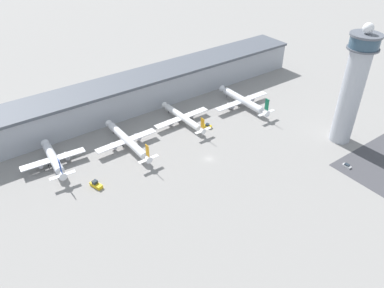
{
  "coord_description": "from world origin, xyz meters",
  "views": [
    {
      "loc": [
        -95.78,
        -117.67,
        113.19
      ],
      "look_at": [
        -5.87,
        6.55,
        7.91
      ],
      "focal_mm": 35.0,
      "sensor_mm": 36.0,
      "label": 1
    }
  ],
  "objects_px": {
    "airplane_gate_bravo": "(127,140)",
    "airplane_gate_charlie": "(183,117)",
    "airplane_gate_alpha": "(53,159)",
    "car_red_hatchback": "(347,166)",
    "control_tower": "(353,86)",
    "service_truck_catering": "(206,126)",
    "airplane_gate_delta": "(243,101)",
    "service_truck_fuel": "(96,185)"
  },
  "relations": [
    {
      "from": "airplane_gate_bravo",
      "to": "airplane_gate_charlie",
      "type": "relative_size",
      "value": 1.13
    },
    {
      "from": "airplane_gate_alpha",
      "to": "car_red_hatchback",
      "type": "relative_size",
      "value": 7.84
    },
    {
      "from": "control_tower",
      "to": "service_truck_catering",
      "type": "bearing_deg",
      "value": 134.48
    },
    {
      "from": "control_tower",
      "to": "airplane_gate_alpha",
      "type": "height_order",
      "value": "control_tower"
    },
    {
      "from": "airplane_gate_bravo",
      "to": "car_red_hatchback",
      "type": "distance_m",
      "value": 111.15
    },
    {
      "from": "car_red_hatchback",
      "to": "service_truck_catering",
      "type": "bearing_deg",
      "value": 115.69
    },
    {
      "from": "airplane_gate_delta",
      "to": "service_truck_catering",
      "type": "distance_m",
      "value": 34.0
    },
    {
      "from": "airplane_gate_bravo",
      "to": "service_truck_fuel",
      "type": "xyz_separation_m",
      "value": [
        -26.63,
        -19.44,
        -3.38
      ]
    },
    {
      "from": "car_red_hatchback",
      "to": "airplane_gate_charlie",
      "type": "bearing_deg",
      "value": 117.27
    },
    {
      "from": "airplane_gate_bravo",
      "to": "service_truck_fuel",
      "type": "height_order",
      "value": "airplane_gate_bravo"
    },
    {
      "from": "airplane_gate_alpha",
      "to": "airplane_gate_charlie",
      "type": "relative_size",
      "value": 0.85
    },
    {
      "from": "car_red_hatchback",
      "to": "service_truck_fuel",
      "type": "bearing_deg",
      "value": 151.16
    },
    {
      "from": "airplane_gate_alpha",
      "to": "airplane_gate_delta",
      "type": "relative_size",
      "value": 0.79
    },
    {
      "from": "airplane_gate_bravo",
      "to": "airplane_gate_delta",
      "type": "height_order",
      "value": "airplane_gate_delta"
    },
    {
      "from": "airplane_gate_alpha",
      "to": "airplane_gate_charlie",
      "type": "height_order",
      "value": "airplane_gate_alpha"
    },
    {
      "from": "control_tower",
      "to": "airplane_gate_delta",
      "type": "distance_m",
      "value": 66.65
    },
    {
      "from": "airplane_gate_delta",
      "to": "service_truck_catering",
      "type": "height_order",
      "value": "airplane_gate_delta"
    },
    {
      "from": "airplane_gate_bravo",
      "to": "service_truck_fuel",
      "type": "relative_size",
      "value": 6.39
    },
    {
      "from": "airplane_gate_bravo",
      "to": "airplane_gate_charlie",
      "type": "bearing_deg",
      "value": 5.17
    },
    {
      "from": "control_tower",
      "to": "airplane_gate_delta",
      "type": "xyz_separation_m",
      "value": [
        -17.83,
        58.12,
        -27.3
      ]
    },
    {
      "from": "airplane_gate_delta",
      "to": "airplane_gate_charlie",
      "type": "bearing_deg",
      "value": 172.36
    },
    {
      "from": "airplane_gate_alpha",
      "to": "service_truck_catering",
      "type": "xyz_separation_m",
      "value": [
        82.59,
        -14.62,
        -3.82
      ]
    },
    {
      "from": "airplane_gate_alpha",
      "to": "car_red_hatchback",
      "type": "distance_m",
      "value": 143.38
    },
    {
      "from": "airplane_gate_bravo",
      "to": "service_truck_catering",
      "type": "bearing_deg",
      "value": -10.22
    },
    {
      "from": "control_tower",
      "to": "airplane_gate_bravo",
      "type": "bearing_deg",
      "value": 148.12
    },
    {
      "from": "control_tower",
      "to": "airplane_gate_alpha",
      "type": "bearing_deg",
      "value": 153.5
    },
    {
      "from": "control_tower",
      "to": "airplane_gate_charlie",
      "type": "height_order",
      "value": "control_tower"
    },
    {
      "from": "airplane_gate_bravo",
      "to": "service_truck_catering",
      "type": "relative_size",
      "value": 6.9
    },
    {
      "from": "airplane_gate_bravo",
      "to": "service_truck_fuel",
      "type": "distance_m",
      "value": 33.15
    },
    {
      "from": "airplane_gate_alpha",
      "to": "service_truck_fuel",
      "type": "distance_m",
      "value": 27.92
    },
    {
      "from": "control_tower",
      "to": "service_truck_fuel",
      "type": "height_order",
      "value": "control_tower"
    },
    {
      "from": "airplane_gate_charlie",
      "to": "car_red_hatchback",
      "type": "bearing_deg",
      "value": -62.73
    },
    {
      "from": "airplane_gate_delta",
      "to": "service_truck_catering",
      "type": "bearing_deg",
      "value": -169.66
    },
    {
      "from": "service_truck_fuel",
      "to": "control_tower",
      "type": "bearing_deg",
      "value": -18.3
    },
    {
      "from": "airplane_gate_alpha",
      "to": "airplane_gate_delta",
      "type": "xyz_separation_m",
      "value": [
        115.87,
        -8.55,
        -0.37
      ]
    },
    {
      "from": "airplane_gate_charlie",
      "to": "airplane_gate_delta",
      "type": "distance_m",
      "value": 42.06
    },
    {
      "from": "service_truck_catering",
      "to": "car_red_hatchback",
      "type": "xyz_separation_m",
      "value": [
        33.44,
        -69.51,
        -0.25
      ]
    },
    {
      "from": "airplane_gate_delta",
      "to": "car_red_hatchback",
      "type": "xyz_separation_m",
      "value": [
        0.16,
        -75.58,
        -3.7
      ]
    },
    {
      "from": "control_tower",
      "to": "airplane_gate_bravo",
      "type": "relative_size",
      "value": 1.44
    },
    {
      "from": "airplane_gate_charlie",
      "to": "airplane_gate_delta",
      "type": "xyz_separation_m",
      "value": [
        41.68,
        -5.59,
        0.45
      ]
    },
    {
      "from": "airplane_gate_bravo",
      "to": "car_red_hatchback",
      "type": "bearing_deg",
      "value": -44.44
    },
    {
      "from": "airplane_gate_alpha",
      "to": "service_truck_fuel",
      "type": "xyz_separation_m",
      "value": [
        10.09,
        -25.79,
        -3.54
      ]
    }
  ]
}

